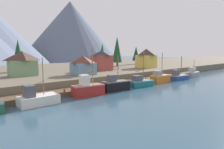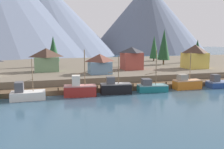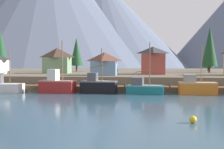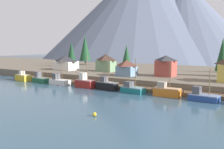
{
  "view_description": "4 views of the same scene",
  "coord_description": "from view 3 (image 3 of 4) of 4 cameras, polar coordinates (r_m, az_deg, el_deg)",
  "views": [
    {
      "loc": [
        -29.22,
        -33.39,
        8.82
      ],
      "look_at": [
        1.47,
        1.96,
        3.12
      ],
      "focal_mm": 31.56,
      "sensor_mm": 36.0,
      "label": 1
    },
    {
      "loc": [
        -14.41,
        -48.37,
        11.49
      ],
      "look_at": [
        0.17,
        3.68,
        3.22
      ],
      "focal_mm": 38.69,
      "sensor_mm": 36.0,
      "label": 2
    },
    {
      "loc": [
        7.22,
        -51.88,
        5.93
      ],
      "look_at": [
        1.45,
        2.04,
        3.1
      ],
      "focal_mm": 46.66,
      "sensor_mm": 36.0,
      "label": 3
    },
    {
      "loc": [
        37.72,
        -59.94,
        12.53
      ],
      "look_at": [
        -1.34,
        2.32,
        3.74
      ],
      "focal_mm": 41.69,
      "sensor_mm": 36.0,
      "label": 4
    }
  ],
  "objects": [
    {
      "name": "dock",
      "position": [
        54.62,
        -1.52,
        -2.72
      ],
      "size": [
        80.0,
        4.0,
        1.6
      ],
      "color": "brown",
      "rests_on": "ground_plane"
    },
    {
      "name": "house_green",
      "position": [
        73.29,
        -10.7,
        2.74
      ],
      "size": [
        6.54,
        4.57,
        6.23
      ],
      "color": "#6B8E66",
      "rests_on": "shoreline_bank"
    },
    {
      "name": "conifer_near_left",
      "position": [
        91.71,
        18.4,
        4.05
      ],
      "size": [
        3.46,
        3.46,
        9.76
      ],
      "color": "#4C3823",
      "rests_on": "shoreline_bank"
    },
    {
      "name": "house_red",
      "position": [
        68.12,
        8.02,
        2.81
      ],
      "size": [
        5.63,
        5.53,
        6.39
      ],
      "color": "#9E4238",
      "rests_on": "shoreline_bank"
    },
    {
      "name": "fishing_boat_red",
      "position": [
        52.62,
        -10.75,
        -1.97
      ],
      "size": [
        6.51,
        3.19,
        9.2
      ],
      "rotation": [
        0.0,
        0.0,
        -0.13
      ],
      "color": "maroon",
      "rests_on": "ground_plane"
    },
    {
      "name": "mountain_central_peak",
      "position": [
        182.4,
        -2.3,
        9.92
      ],
      "size": [
        109.31,
        109.31,
        55.94
      ],
      "primitive_type": "cone",
      "color": "slate",
      "rests_on": "ground_plane"
    },
    {
      "name": "shoreline_bank",
      "position": [
        84.32,
        1.19,
        -0.2
      ],
      "size": [
        400.0,
        56.0,
        2.5
      ],
      "primitive_type": "cube",
      "color": "#665B4C",
      "rests_on": "ground_plane"
    },
    {
      "name": "fishing_boat_teal",
      "position": [
        50.28,
        6.29,
        -2.62
      ],
      "size": [
        6.55,
        3.45,
        8.89
      ],
      "rotation": [
        0.0,
        0.0,
        -0.14
      ],
      "color": "#196B70",
      "rests_on": "ground_plane"
    },
    {
      "name": "conifer_mid_left",
      "position": [
        101.46,
        -21.13,
        5.28
      ],
      "size": [
        5.45,
        5.45,
        13.82
      ],
      "color": "#4C3823",
      "rests_on": "shoreline_bank"
    },
    {
      "name": "conifer_back_left",
      "position": [
        78.76,
        18.6,
        5.24
      ],
      "size": [
        4.1,
        4.1,
        11.86
      ],
      "color": "#4C3823",
      "rests_on": "shoreline_bank"
    },
    {
      "name": "ground_plane",
      "position": [
        72.53,
        0.37,
        -2.1
      ],
      "size": [
        400.0,
        400.0,
        1.0
      ],
      "primitive_type": "cube",
      "color": "#335166"
    },
    {
      "name": "house_blue",
      "position": [
        63.01,
        -1.51,
        2.18
      ],
      "size": [
        5.59,
        5.19,
        4.98
      ],
      "color": "#6689A8",
      "rests_on": "shoreline_bank"
    },
    {
      "name": "channel_buoy",
      "position": [
        28.4,
        15.59,
        -8.46
      ],
      "size": [
        0.7,
        0.7,
        0.7
      ],
      "primitive_type": "sphere",
      "color": "gold",
      "rests_on": "ground_plane"
    },
    {
      "name": "fishing_boat_black",
      "position": [
        51.08,
        -2.72,
        -2.24
      ],
      "size": [
        6.47,
        3.0,
        7.88
      ],
      "rotation": [
        0.0,
        0.0,
        -0.11
      ],
      "color": "black",
      "rests_on": "ground_plane"
    },
    {
      "name": "mountain_west_peak",
      "position": [
        190.84,
        -12.49,
        12.3
      ],
      "size": [
        153.96,
        153.96,
        74.09
      ],
      "primitive_type": "cone",
      "color": "slate",
      "rests_on": "ground_plane"
    },
    {
      "name": "fishing_boat_white",
      "position": [
        56.31,
        -20.44,
        -2.16
      ],
      "size": [
        6.28,
        3.13,
        7.7
      ],
      "rotation": [
        0.0,
        0.0,
        0.01
      ],
      "color": "silver",
      "rests_on": "ground_plane"
    },
    {
      "name": "fishing_boat_orange",
      "position": [
        51.53,
        16.21,
        -2.33
      ],
      "size": [
        6.29,
        2.48,
        8.26
      ],
      "rotation": [
        0.0,
        0.0,
        0.01
      ],
      "color": "#CC6B1E",
      "rests_on": "ground_plane"
    },
    {
      "name": "conifer_mid_right",
      "position": [
        83.57,
        -6.97,
        4.43
      ],
      "size": [
        3.66,
        3.66,
        9.51
      ],
      "color": "#4C3823",
      "rests_on": "shoreline_bank"
    }
  ]
}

